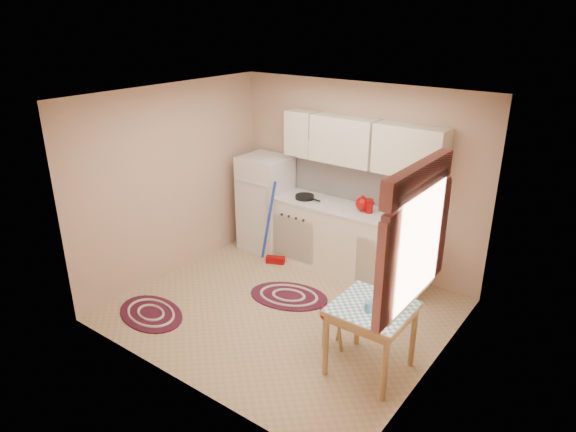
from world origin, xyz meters
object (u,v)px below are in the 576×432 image
(fridge, at_px, (266,203))
(stool, at_px, (335,329))
(base_cabinets, at_px, (344,240))
(table, at_px, (370,339))

(fridge, xyz_separation_m, stool, (2.13, -1.50, -0.49))
(base_cabinets, relative_size, stool, 5.36)
(fridge, distance_m, base_cabinets, 1.33)
(base_cabinets, bearing_deg, fridge, -177.80)
(fridge, relative_size, stool, 3.33)
(fridge, height_order, stool, fridge)
(base_cabinets, relative_size, table, 3.12)
(fridge, relative_size, base_cabinets, 0.62)
(fridge, distance_m, table, 3.09)
(table, bearing_deg, fridge, 147.97)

